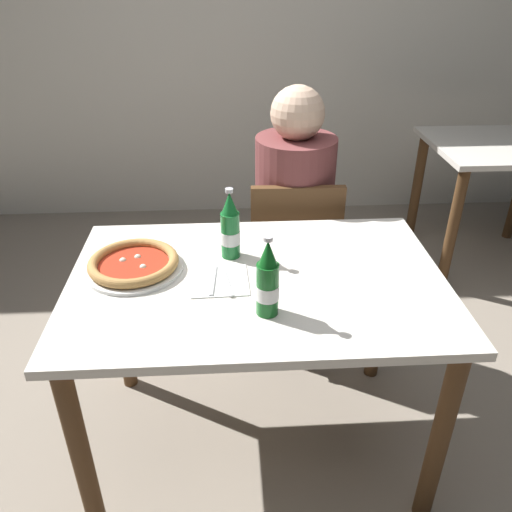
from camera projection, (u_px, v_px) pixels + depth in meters
ground_plane at (257, 438)px, 2.01m from camera, size 8.00×8.00×0.00m
back_wall_tiled at (236, 19)px, 3.26m from camera, size 7.00×0.10×2.60m
dining_table_main at (257, 306)px, 1.69m from camera, size 1.20×0.80×0.75m
chair_behind_table at (293, 254)px, 2.31m from camera, size 0.42×0.42×0.85m
diner_seated at (293, 228)px, 2.30m from camera, size 0.34×0.34×1.21m
dining_table_background at (498, 170)px, 2.91m from camera, size 0.80×0.70×0.75m
pizza_margherita_near at (134, 264)px, 1.67m from camera, size 0.32×0.32×0.04m
beer_bottle_left at (268, 282)px, 1.42m from camera, size 0.07×0.07×0.25m
beer_bottle_center at (230, 229)px, 1.70m from camera, size 0.07×0.07×0.25m
napkin_with_cutlery at (220, 281)px, 1.61m from camera, size 0.19×0.19×0.01m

